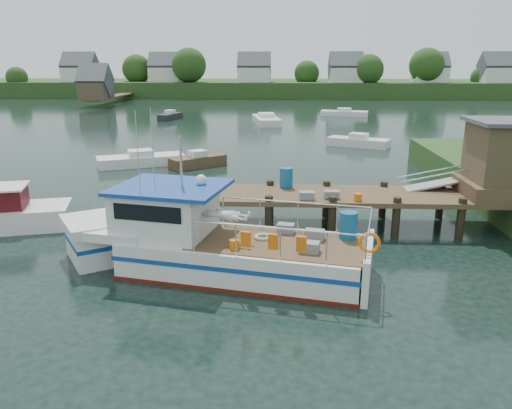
{
  "coord_description": "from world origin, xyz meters",
  "views": [
    {
      "loc": [
        -0.13,
        -20.19,
        6.69
      ],
      "look_at": [
        -1.0,
        -1.5,
        1.3
      ],
      "focal_mm": 35.0,
      "sensor_mm": 36.0,
      "label": 1
    }
  ],
  "objects_px": {
    "moored_c": "(503,147)",
    "moored_e": "(170,116)",
    "moored_d": "(266,120)",
    "moored_a": "(141,160)",
    "dock": "(442,175)",
    "moored_rowboat": "(198,161)",
    "moored_b": "(358,142)",
    "lobster_boat": "(205,242)",
    "moored_far": "(344,113)"
  },
  "relations": [
    {
      "from": "moored_c",
      "to": "moored_rowboat",
      "type": "bearing_deg",
      "value": -178.88
    },
    {
      "from": "dock",
      "to": "moored_far",
      "type": "relative_size",
      "value": 2.71
    },
    {
      "from": "moored_rowboat",
      "to": "moored_b",
      "type": "relative_size",
      "value": 0.72
    },
    {
      "from": "moored_rowboat",
      "to": "moored_a",
      "type": "distance_m",
      "value": 3.87
    },
    {
      "from": "lobster_boat",
      "to": "dock",
      "type": "bearing_deg",
      "value": 40.43
    },
    {
      "from": "moored_far",
      "to": "lobster_boat",
      "type": "bearing_deg",
      "value": -105.12
    },
    {
      "from": "moored_rowboat",
      "to": "moored_far",
      "type": "relative_size",
      "value": 0.6
    },
    {
      "from": "moored_d",
      "to": "moored_a",
      "type": "bearing_deg",
      "value": -87.73
    },
    {
      "from": "moored_rowboat",
      "to": "moored_d",
      "type": "distance_m",
      "value": 24.04
    },
    {
      "from": "moored_rowboat",
      "to": "moored_far",
      "type": "distance_m",
      "value": 35.03
    },
    {
      "from": "moored_rowboat",
      "to": "moored_e",
      "type": "xyz_separation_m",
      "value": [
        -7.67,
        27.32,
        0.01
      ]
    },
    {
      "from": "moored_far",
      "to": "moored_c",
      "type": "xyz_separation_m",
      "value": [
        8.95,
        -25.64,
        0.03
      ]
    },
    {
      "from": "lobster_boat",
      "to": "moored_b",
      "type": "xyz_separation_m",
      "value": [
        8.82,
        25.29,
        -0.55
      ]
    },
    {
      "from": "moored_far",
      "to": "moored_e",
      "type": "distance_m",
      "value": 21.77
    },
    {
      "from": "moored_rowboat",
      "to": "moored_b",
      "type": "xyz_separation_m",
      "value": [
        11.74,
        8.63,
        -0.0
      ]
    },
    {
      "from": "lobster_boat",
      "to": "moored_e",
      "type": "xyz_separation_m",
      "value": [
        -10.6,
        43.99,
        -0.54
      ]
    },
    {
      "from": "moored_far",
      "to": "moored_a",
      "type": "distance_m",
      "value": 36.44
    },
    {
      "from": "lobster_boat",
      "to": "moored_far",
      "type": "relative_size",
      "value": 1.78
    },
    {
      "from": "dock",
      "to": "moored_e",
      "type": "xyz_separation_m",
      "value": [
        -19.63,
        39.12,
        -1.82
      ]
    },
    {
      "from": "moored_c",
      "to": "moored_d",
      "type": "bearing_deg",
      "value": 122.07
    },
    {
      "from": "dock",
      "to": "moored_rowboat",
      "type": "xyz_separation_m",
      "value": [
        -11.96,
        11.79,
        -1.84
      ]
    },
    {
      "from": "dock",
      "to": "moored_d",
      "type": "height_order",
      "value": "dock"
    },
    {
      "from": "lobster_boat",
      "to": "moored_d",
      "type": "bearing_deg",
      "value": 100.79
    },
    {
      "from": "lobster_boat",
      "to": "moored_rowboat",
      "type": "height_order",
      "value": "lobster_boat"
    },
    {
      "from": "dock",
      "to": "moored_e",
      "type": "height_order",
      "value": "dock"
    },
    {
      "from": "moored_b",
      "to": "moored_a",
      "type": "bearing_deg",
      "value": -160.98
    },
    {
      "from": "moored_rowboat",
      "to": "moored_c",
      "type": "height_order",
      "value": "moored_rowboat"
    },
    {
      "from": "moored_far",
      "to": "moored_rowboat",
      "type": "bearing_deg",
      "value": -115.61
    },
    {
      "from": "moored_c",
      "to": "moored_e",
      "type": "relative_size",
      "value": 1.67
    },
    {
      "from": "lobster_boat",
      "to": "moored_a",
      "type": "relative_size",
      "value": 1.84
    },
    {
      "from": "moored_a",
      "to": "moored_d",
      "type": "relative_size",
      "value": 0.82
    },
    {
      "from": "moored_rowboat",
      "to": "moored_a",
      "type": "xyz_separation_m",
      "value": [
        -3.86,
        0.29,
        -0.02
      ]
    },
    {
      "from": "moored_rowboat",
      "to": "moored_b",
      "type": "height_order",
      "value": "moored_rowboat"
    },
    {
      "from": "moored_b",
      "to": "moored_c",
      "type": "distance_m",
      "value": 10.9
    },
    {
      "from": "moored_c",
      "to": "lobster_boat",
      "type": "bearing_deg",
      "value": -145.37
    },
    {
      "from": "moored_a",
      "to": "moored_e",
      "type": "distance_m",
      "value": 27.31
    },
    {
      "from": "moored_b",
      "to": "moored_far",
      "type": "bearing_deg",
      "value": 76.62
    },
    {
      "from": "moored_c",
      "to": "moored_e",
      "type": "bearing_deg",
      "value": 130.15
    },
    {
      "from": "moored_far",
      "to": "moored_d",
      "type": "bearing_deg",
      "value": -141.27
    },
    {
      "from": "moored_b",
      "to": "moored_d",
      "type": "xyz_separation_m",
      "value": [
        -7.9,
        15.1,
        0.04
      ]
    },
    {
      "from": "dock",
      "to": "moored_c",
      "type": "bearing_deg",
      "value": 60.37
    },
    {
      "from": "moored_e",
      "to": "moored_a",
      "type": "bearing_deg",
      "value": -77.24
    },
    {
      "from": "lobster_boat",
      "to": "moored_b",
      "type": "bearing_deg",
      "value": 82.87
    },
    {
      "from": "moored_rowboat",
      "to": "moored_d",
      "type": "height_order",
      "value": "moored_d"
    },
    {
      "from": "moored_c",
      "to": "moored_b",
      "type": "bearing_deg",
      "value": 154.25
    },
    {
      "from": "moored_rowboat",
      "to": "moored_far",
      "type": "xyz_separation_m",
      "value": [
        13.51,
        32.32,
        -0.04
      ]
    },
    {
      "from": "moored_b",
      "to": "moored_e",
      "type": "distance_m",
      "value": 26.95
    },
    {
      "from": "moored_b",
      "to": "moored_e",
      "type": "bearing_deg",
      "value": 126.97
    },
    {
      "from": "moored_a",
      "to": "moored_d",
      "type": "xyz_separation_m",
      "value": [
        7.71,
        23.44,
        0.05
      ]
    },
    {
      "from": "moored_b",
      "to": "lobster_boat",
      "type": "bearing_deg",
      "value": -118.33
    }
  ]
}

